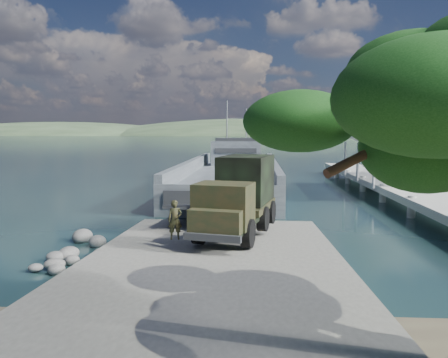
{
  "coord_description": "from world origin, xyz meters",
  "views": [
    {
      "loc": [
        1.42,
        -17.51,
        5.37
      ],
      "look_at": [
        -0.07,
        6.0,
        2.79
      ],
      "focal_mm": 35.0,
      "sensor_mm": 36.0,
      "label": 1
    }
  ],
  "objects_px": {
    "soldier": "(175,229)",
    "landing_craft": "(232,181)",
    "sailboat_near": "(394,180)",
    "pier": "(393,178)",
    "military_truck": "(239,195)",
    "sailboat_far": "(370,170)"
  },
  "relations": [
    {
      "from": "soldier",
      "to": "landing_craft",
      "type": "bearing_deg",
      "value": 74.48
    },
    {
      "from": "pier",
      "to": "landing_craft",
      "type": "height_order",
      "value": "landing_craft"
    },
    {
      "from": "sailboat_near",
      "to": "soldier",
      "type": "bearing_deg",
      "value": -128.39
    },
    {
      "from": "landing_craft",
      "to": "sailboat_near",
      "type": "xyz_separation_m",
      "value": [
        16.42,
        5.45,
        -0.38
      ]
    },
    {
      "from": "landing_craft",
      "to": "military_truck",
      "type": "xyz_separation_m",
      "value": [
        1.26,
        -19.2,
        1.52
      ]
    },
    {
      "from": "pier",
      "to": "sailboat_far",
      "type": "distance_m",
      "value": 21.39
    },
    {
      "from": "sailboat_far",
      "to": "pier",
      "type": "bearing_deg",
      "value": -81.49
    },
    {
      "from": "landing_craft",
      "to": "sailboat_near",
      "type": "distance_m",
      "value": 17.31
    },
    {
      "from": "soldier",
      "to": "sailboat_near",
      "type": "relative_size",
      "value": 0.21
    },
    {
      "from": "soldier",
      "to": "sailboat_near",
      "type": "bearing_deg",
      "value": 45.4
    },
    {
      "from": "landing_craft",
      "to": "sailboat_near",
      "type": "bearing_deg",
      "value": 19.08
    },
    {
      "from": "pier",
      "to": "sailboat_far",
      "type": "xyz_separation_m",
      "value": [
        3.77,
        21.02,
        -1.25
      ]
    },
    {
      "from": "pier",
      "to": "military_truck",
      "type": "xyz_separation_m",
      "value": [
        -12.15,
        -15.37,
        0.7
      ]
    },
    {
      "from": "landing_craft",
      "to": "soldier",
      "type": "distance_m",
      "value": 22.5
    },
    {
      "from": "military_truck",
      "to": "soldier",
      "type": "relative_size",
      "value": 4.96
    },
    {
      "from": "military_truck",
      "to": "sailboat_far",
      "type": "distance_m",
      "value": 39.77
    },
    {
      "from": "soldier",
      "to": "sailboat_near",
      "type": "xyz_separation_m",
      "value": [
        17.75,
        27.91,
        -0.91
      ]
    },
    {
      "from": "pier",
      "to": "soldier",
      "type": "height_order",
      "value": "pier"
    },
    {
      "from": "military_truck",
      "to": "soldier",
      "type": "xyz_separation_m",
      "value": [
        -2.58,
        -3.26,
        -0.98
      ]
    },
    {
      "from": "pier",
      "to": "military_truck",
      "type": "height_order",
      "value": "pier"
    },
    {
      "from": "military_truck",
      "to": "pier",
      "type": "bearing_deg",
      "value": 64.61
    },
    {
      "from": "pier",
      "to": "landing_craft",
      "type": "relative_size",
      "value": 1.36
    }
  ]
}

